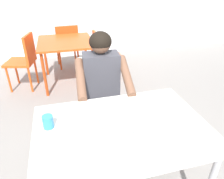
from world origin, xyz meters
TOP-DOWN VIEW (x-y plane):
  - table_foreground at (-0.07, 0.03)m, footprint 1.16×0.80m
  - thali_tray at (-0.11, 0.01)m, footprint 0.31×0.31m
  - drinking_cup at (-0.54, 0.14)m, footprint 0.07×0.07m
  - chair_foreground at (-0.04, 0.92)m, footprint 0.47×0.45m
  - diner_foreground at (-0.05, 0.69)m, footprint 0.52×0.57m
  - table_background_red at (-0.30, 2.33)m, footprint 0.86×0.93m
  - chair_red_left at (-0.95, 2.29)m, footprint 0.49×0.48m
  - chair_red_right at (0.32, 2.36)m, footprint 0.44×0.42m
  - chair_red_far at (-0.24, 2.99)m, footprint 0.47×0.44m

SIDE VIEW (x-z plane):
  - chair_red_right at x=0.32m, z-range 0.07..0.89m
  - chair_red_far at x=-0.24m, z-range 0.07..0.91m
  - chair_red_left at x=-0.95m, z-range 0.07..0.95m
  - chair_foreground at x=-0.04m, z-range 0.07..0.96m
  - table_background_red at x=-0.30m, z-range 0.28..1.00m
  - table_foreground at x=-0.07m, z-range 0.30..1.06m
  - diner_foreground at x=-0.05m, z-range 0.12..1.34m
  - thali_tray at x=-0.11m, z-range 0.75..0.79m
  - drinking_cup at x=-0.54m, z-range 0.76..0.85m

